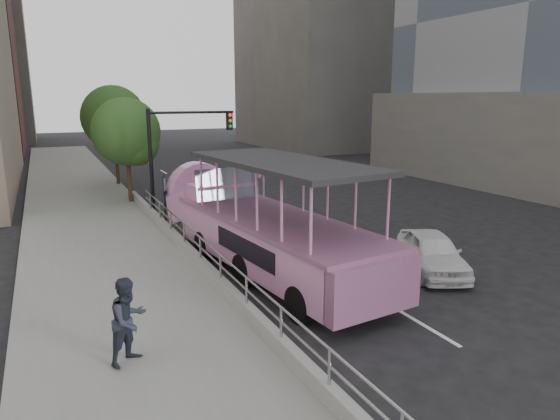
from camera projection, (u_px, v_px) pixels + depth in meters
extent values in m
plane|color=black|center=(351.00, 306.00, 13.94)|extent=(160.00, 160.00, 0.00)
cube|color=gray|center=(96.00, 237.00, 20.30)|extent=(5.50, 80.00, 0.30)
cube|color=#A2A29D|center=(221.00, 284.00, 14.28)|extent=(0.24, 30.00, 0.36)
cylinder|color=#A7A8AC|center=(330.00, 366.00, 8.88)|extent=(0.07, 0.07, 0.70)
cylinder|color=#A7A8AC|center=(281.00, 322.00, 10.64)|extent=(0.07, 0.07, 0.70)
cylinder|color=#A7A8AC|center=(247.00, 290.00, 12.41)|extent=(0.07, 0.07, 0.70)
cylinder|color=#A7A8AC|center=(221.00, 266.00, 14.17)|extent=(0.07, 0.07, 0.70)
cylinder|color=#A7A8AC|center=(200.00, 247.00, 15.93)|extent=(0.07, 0.07, 0.70)
cylinder|color=#A7A8AC|center=(184.00, 232.00, 17.69)|extent=(0.07, 0.07, 0.70)
cylinder|color=#A7A8AC|center=(171.00, 220.00, 19.45)|extent=(0.07, 0.07, 0.70)
cylinder|color=#A7A8AC|center=(160.00, 210.00, 21.21)|extent=(0.07, 0.07, 0.70)
cylinder|color=#A7A8AC|center=(150.00, 201.00, 22.98)|extent=(0.07, 0.07, 0.70)
cylinder|color=#A7A8AC|center=(221.00, 266.00, 14.17)|extent=(0.06, 22.00, 0.06)
cylinder|color=#A7A8AC|center=(220.00, 255.00, 14.10)|extent=(0.06, 22.00, 0.06)
cylinder|color=black|center=(301.00, 304.00, 12.81)|extent=(0.49, 1.03, 1.00)
cylinder|color=black|center=(372.00, 286.00, 14.06)|extent=(0.49, 1.03, 1.00)
cylinder|color=black|center=(245.00, 270.00, 15.39)|extent=(0.49, 1.03, 1.00)
cylinder|color=black|center=(309.00, 257.00, 16.64)|extent=(0.49, 1.03, 1.00)
cylinder|color=black|center=(204.00, 245.00, 17.96)|extent=(0.49, 1.03, 1.00)
cylinder|color=black|center=(263.00, 235.00, 19.21)|extent=(0.49, 1.03, 1.00)
cube|color=pink|center=(275.00, 242.00, 16.05)|extent=(3.75, 9.34, 1.39)
cube|color=pink|center=(208.00, 204.00, 20.41)|extent=(2.96, 2.64, 1.73)
cylinder|color=pink|center=(198.00, 193.00, 21.12)|extent=(2.67, 1.06, 2.60)
cube|color=#8B5176|center=(374.00, 289.00, 12.15)|extent=(2.80, 0.69, 1.39)
cube|color=#8B5176|center=(275.00, 219.00, 15.89)|extent=(3.92, 9.68, 0.13)
cube|color=#27272A|center=(282.00, 163.00, 15.11)|extent=(3.72, 7.59, 0.16)
cube|color=gray|center=(228.00, 183.00, 18.54)|extent=(2.56, 0.50, 1.16)
cube|color=pink|center=(222.00, 190.00, 19.03)|extent=(2.54, 1.37, 0.55)
imported|color=white|center=(432.00, 252.00, 16.52)|extent=(3.05, 4.28, 1.35)
imported|color=#262B38|center=(129.00, 320.00, 10.23)|extent=(1.13, 1.08, 1.84)
cylinder|color=black|center=(165.00, 208.00, 20.76)|extent=(0.08, 0.08, 2.36)
cube|color=navy|center=(164.00, 185.00, 20.54)|extent=(0.22, 0.55, 0.85)
cube|color=white|center=(165.00, 185.00, 20.55)|extent=(0.14, 0.36, 0.52)
cylinder|color=black|center=(151.00, 165.00, 23.16)|extent=(0.18, 0.18, 5.20)
cylinder|color=black|center=(191.00, 112.00, 23.47)|extent=(4.20, 0.12, 0.12)
cube|color=black|center=(229.00, 121.00, 24.36)|extent=(0.28, 0.22, 0.85)
sphere|color=red|center=(230.00, 115.00, 24.18)|extent=(0.16, 0.16, 0.16)
cylinder|color=#3B261B|center=(129.00, 178.00, 26.27)|extent=(0.22, 0.22, 3.08)
sphere|color=#376026|center=(126.00, 132.00, 25.73)|extent=(3.52, 3.52, 3.52)
sphere|color=#376026|center=(136.00, 143.00, 25.76)|extent=(2.42, 2.42, 2.42)
cylinder|color=#3B261B|center=(117.00, 161.00, 31.59)|extent=(0.22, 0.22, 3.47)
sphere|color=#376026|center=(114.00, 118.00, 30.99)|extent=(3.97, 3.97, 3.97)
sphere|color=#376026|center=(122.00, 128.00, 31.03)|extent=(2.73, 2.73, 2.73)
cube|color=gray|center=(343.00, 7.00, 58.29)|extent=(20.00, 20.00, 32.00)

